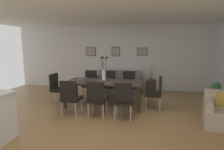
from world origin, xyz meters
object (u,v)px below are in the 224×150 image
at_px(sofa, 118,85).
at_px(dining_chair_far_left, 97,97).
at_px(armchair, 224,113).
at_px(potted_plant, 214,91).
at_px(dining_chair_near_right, 90,82).
at_px(centerpiece_vase, 104,72).
at_px(framed_picture_right, 142,52).
at_px(dining_chair_head_west, 57,87).
at_px(table_lamp, 151,70).
at_px(bowl_far_left, 102,81).
at_px(dining_chair_head_east, 156,91).
at_px(dining_chair_mid_right, 129,84).
at_px(framed_picture_center, 116,52).
at_px(dining_chair_far_right, 109,83).
at_px(bowl_near_right, 85,78).
at_px(dining_chair_near_left, 70,96).
at_px(dining_table, 104,84).
at_px(bowl_far_right, 105,79).
at_px(dining_chair_mid_left, 123,99).
at_px(side_table, 151,87).
at_px(bowl_near_left, 80,81).
at_px(framed_picture_left, 91,51).

bearing_deg(sofa, dining_chair_far_left, -93.65).
xyz_separation_m(armchair, potted_plant, (0.41, 1.73, 0.09)).
distance_m(dining_chair_near_right, potted_plant, 4.04).
bearing_deg(centerpiece_vase, framed_picture_right, 64.30).
relative_size(dining_chair_head_west, table_lamp, 1.80).
xyz_separation_m(dining_chair_far_left, sofa, (0.17, 2.61, -0.23)).
distance_m(bowl_far_left, sofa, 2.03).
xyz_separation_m(centerpiece_vase, framed_picture_right, (1.07, 2.22, 0.53)).
bearing_deg(dining_chair_head_east, potted_plant, 25.33).
relative_size(dining_chair_mid_right, table_lamp, 1.80).
bearing_deg(bowl_far_left, framed_picture_center, 90.00).
height_order(dining_chair_far_right, bowl_near_right, dining_chair_far_right).
bearing_deg(dining_chair_head_east, table_lamp, 92.80).
relative_size(table_lamp, armchair, 0.53).
distance_m(dining_chair_near_left, dining_chair_mid_right, 2.25).
distance_m(dining_table, dining_chair_near_right, 1.12).
relative_size(bowl_near_right, bowl_far_right, 1.00).
relative_size(framed_picture_right, potted_plant, 0.63).
xyz_separation_m(dining_chair_mid_left, framed_picture_right, (0.39, 3.10, 1.04)).
bearing_deg(dining_chair_near_left, table_lamp, 50.92).
xyz_separation_m(dining_chair_far_left, dining_chair_head_west, (-1.52, 0.89, 0.00)).
relative_size(bowl_near_right, side_table, 0.33).
xyz_separation_m(bowl_near_left, side_table, (2.09, 1.90, -0.52)).
bearing_deg(framed_picture_left, dining_chair_near_right, -74.27).
xyz_separation_m(dining_chair_head_east, framed_picture_right, (-0.44, 2.22, 1.04)).
bearing_deg(dining_chair_head_west, potted_plant, 10.04).
relative_size(armchair, potted_plant, 1.44).
relative_size(dining_chair_mid_left, bowl_near_left, 5.41).
height_order(dining_table, potted_plant, dining_table).
height_order(table_lamp, framed_picture_center, framed_picture_center).
relative_size(dining_chair_far_left, armchair, 0.96).
height_order(dining_chair_head_west, framed_picture_right, framed_picture_right).
bearing_deg(side_table, framed_picture_left, 167.81).
relative_size(dining_chair_far_left, side_table, 1.77).
xyz_separation_m(dining_chair_near_left, framed_picture_right, (1.74, 3.12, 1.04)).
height_order(dining_chair_mid_left, potted_plant, dining_chair_mid_left).
bearing_deg(dining_chair_far_left, dining_chair_near_right, 112.05).
bearing_deg(side_table, potted_plant, -22.77).
relative_size(dining_chair_far_right, dining_chair_head_east, 1.00).
height_order(dining_chair_near_right, framed_picture_left, framed_picture_left).
relative_size(centerpiece_vase, framed_picture_right, 1.75).
distance_m(dining_chair_mid_right, armchair, 2.89).
relative_size(bowl_far_right, armchair, 0.18).
bearing_deg(dining_chair_mid_right, dining_table, -126.19).
height_order(dining_chair_near_right, potted_plant, dining_chair_near_right).
distance_m(dining_table, dining_chair_head_east, 1.52).
bearing_deg(dining_chair_near_left, armchair, 0.73).
distance_m(table_lamp, armchair, 3.02).
bearing_deg(dining_table, bowl_near_right, 161.49).
bearing_deg(bowl_far_left, bowl_near_left, 180.00).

